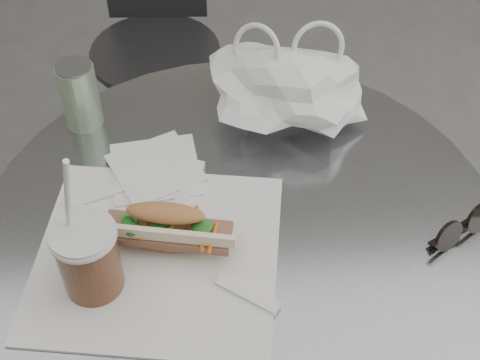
{
  "coord_description": "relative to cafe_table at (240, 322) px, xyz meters",
  "views": [
    {
      "loc": [
        -0.04,
        -0.4,
        1.49
      ],
      "look_at": [
        0.0,
        0.24,
        0.79
      ],
      "focal_mm": 50.0,
      "sensor_mm": 36.0,
      "label": 1
    }
  ],
  "objects": [
    {
      "name": "cafe_table",
      "position": [
        0.0,
        0.0,
        0.0
      ],
      "size": [
        0.76,
        0.76,
        0.74
      ],
      "color": "slate",
      "rests_on": "ground"
    },
    {
      "name": "chair_far",
      "position": [
        -0.17,
        0.9,
        -0.17
      ],
      "size": [
        0.35,
        0.35,
        0.66
      ],
      "rotation": [
        0.0,
        0.0,
        3.1
      ],
      "color": "#303033",
      "rests_on": "ground"
    },
    {
      "name": "sandwich_paper",
      "position": [
        -0.12,
        -0.05,
        0.28
      ],
      "size": [
        0.37,
        0.36,
        0.0
      ],
      "primitive_type": "cube",
      "rotation": [
        0.0,
        0.0,
        -0.15
      ],
      "color": "white",
      "rests_on": "cafe_table"
    },
    {
      "name": "banh_mi",
      "position": [
        -0.1,
        -0.03,
        0.31
      ],
      "size": [
        0.23,
        0.12,
        0.07
      ],
      "rotation": [
        0.0,
        0.0,
        -0.19
      ],
      "color": "#A66C3F",
      "rests_on": "sandwich_paper"
    },
    {
      "name": "iced_coffee",
      "position": [
        -0.2,
        -0.09,
        0.33
      ],
      "size": [
        0.09,
        0.09,
        0.25
      ],
      "color": "brown",
      "rests_on": "cafe_table"
    },
    {
      "name": "sunglasses",
      "position": [
        0.31,
        -0.04,
        0.29
      ],
      "size": [
        0.1,
        0.07,
        0.05
      ],
      "rotation": [
        0.0,
        0.0,
        0.52
      ],
      "color": "black",
      "rests_on": "cafe_table"
    },
    {
      "name": "plastic_bag",
      "position": [
        0.09,
        0.22,
        0.33
      ],
      "size": [
        0.28,
        0.25,
        0.12
      ],
      "primitive_type": null,
      "rotation": [
        0.0,
        0.0,
        -0.31
      ],
      "color": "white",
      "rests_on": "cafe_table"
    },
    {
      "name": "napkin_stack",
      "position": [
        -0.12,
        0.11,
        0.28
      ],
      "size": [
        0.16,
        0.16,
        0.01
      ],
      "color": "white",
      "rests_on": "cafe_table"
    },
    {
      "name": "drink_can",
      "position": [
        -0.24,
        0.23,
        0.33
      ],
      "size": [
        0.06,
        0.06,
        0.12
      ],
      "color": "#5E9054",
      "rests_on": "cafe_table"
    }
  ]
}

